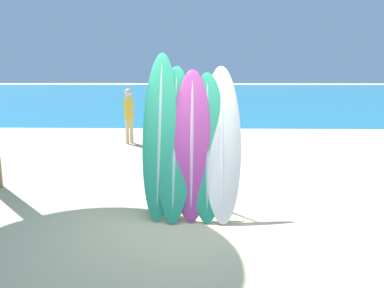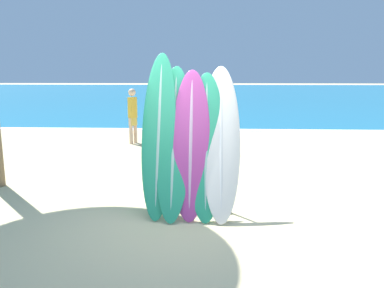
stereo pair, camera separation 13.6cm
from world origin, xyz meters
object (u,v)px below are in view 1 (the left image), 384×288
at_px(surfboard_slot_2, 192,142).
at_px(person_mid_beach, 208,119).
at_px(person_near_water, 151,117).
at_px(person_far_right, 129,114).
at_px(surfboard_slot_0, 160,132).
at_px(person_far_left, 160,119).
at_px(surfboard_slot_4, 222,140).
at_px(surfboard_rack, 191,182).
at_px(surfboard_slot_1, 175,139).
at_px(surfboard_slot_3, 207,143).

bearing_deg(surfboard_slot_2, person_mid_beach, 86.20).
bearing_deg(surfboard_slot_2, person_near_water, 104.22).
xyz_separation_m(surfboard_slot_2, person_far_right, (-2.09, 5.74, -0.19)).
bearing_deg(surfboard_slot_0, person_far_right, 105.66).
bearing_deg(person_far_left, person_mid_beach, 62.11).
bearing_deg(surfboard_slot_4, person_mid_beach, 91.77).
xyz_separation_m(person_near_water, person_far_right, (-0.76, 0.49, 0.03)).
relative_size(surfboard_slot_0, person_mid_beach, 1.52).
height_order(surfboard_slot_2, person_mid_beach, surfboard_slot_2).
bearing_deg(person_near_water, person_mid_beach, -25.76).
xyz_separation_m(surfboard_rack, person_mid_beach, (0.33, 4.82, 0.40)).
bearing_deg(surfboard_slot_1, surfboard_slot_0, 175.82).
xyz_separation_m(surfboard_slot_1, surfboard_slot_2, (0.26, -0.04, -0.03)).
distance_m(surfboard_slot_1, person_mid_beach, 4.75).
bearing_deg(surfboard_rack, surfboard_slot_4, 11.58).
bearing_deg(person_mid_beach, surfboard_slot_1, -47.93).
height_order(surfboard_slot_1, surfboard_slot_2, surfboard_slot_1).
bearing_deg(surfboard_rack, person_near_water, 103.87).
height_order(surfboard_rack, surfboard_slot_4, surfboard_slot_4).
relative_size(surfboard_slot_0, person_far_left, 1.41).
bearing_deg(surfboard_slot_1, person_far_left, 99.67).
xyz_separation_m(surfboard_slot_0, surfboard_slot_3, (0.73, -0.05, -0.16)).
distance_m(person_mid_beach, person_far_right, 2.60).
distance_m(surfboard_rack, person_mid_beach, 4.84).
height_order(surfboard_slot_4, person_far_right, surfboard_slot_4).
xyz_separation_m(surfboard_rack, person_near_water, (-1.31, 5.30, 0.40)).
relative_size(surfboard_slot_0, surfboard_slot_2, 1.12).
xyz_separation_m(surfboard_slot_1, person_mid_beach, (0.58, 4.71, -0.24)).
bearing_deg(surfboard_slot_3, person_mid_beach, 89.03).
distance_m(surfboard_slot_4, person_far_right, 6.25).
height_order(surfboard_rack, person_far_left, person_far_left).
relative_size(surfboard_slot_1, person_far_right, 1.35).
xyz_separation_m(surfboard_rack, surfboard_slot_1, (-0.25, 0.10, 0.65)).
bearing_deg(surfboard_slot_1, surfboard_slot_4, -0.50).
distance_m(surfboard_rack, person_far_right, 6.17).
xyz_separation_m(surfboard_slot_0, surfboard_slot_1, (0.23, -0.02, -0.11)).
xyz_separation_m(surfboard_slot_0, surfboard_slot_4, (0.96, -0.02, -0.10)).
distance_m(surfboard_slot_2, person_near_water, 5.41).
relative_size(surfboard_rack, person_far_left, 0.75).
height_order(surfboard_slot_0, person_far_left, surfboard_slot_0).
height_order(surfboard_rack, surfboard_slot_0, surfboard_slot_0).
height_order(surfboard_slot_4, person_mid_beach, surfboard_slot_4).
height_order(person_near_water, person_mid_beach, person_mid_beach).
distance_m(surfboard_slot_2, person_mid_beach, 4.77).
bearing_deg(person_far_right, person_mid_beach, -74.26).
relative_size(surfboard_slot_2, person_mid_beach, 1.35).
bearing_deg(surfboard_slot_3, surfboard_slot_4, 7.86).
xyz_separation_m(surfboard_slot_1, person_far_left, (-0.68, 3.99, -0.17)).
distance_m(surfboard_slot_1, surfboard_slot_4, 0.73).
bearing_deg(surfboard_slot_1, surfboard_rack, -23.05).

